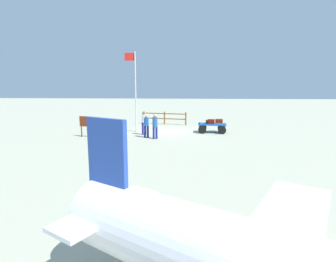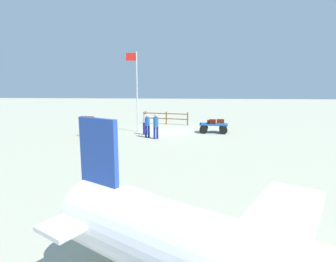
{
  "view_description": "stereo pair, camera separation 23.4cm",
  "coord_description": "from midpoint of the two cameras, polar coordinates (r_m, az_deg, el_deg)",
  "views": [
    {
      "loc": [
        -1.53,
        20.01,
        3.38
      ],
      "look_at": [
        -0.36,
        6.0,
        1.06
      ],
      "focal_mm": 28.37,
      "sensor_mm": 36.0,
      "label": 1
    },
    {
      "loc": [
        -1.76,
        19.99,
        3.38
      ],
      "look_at": [
        -0.36,
        6.0,
        1.06
      ],
      "focal_mm": 28.37,
      "sensor_mm": 36.0,
      "label": 2
    }
  ],
  "objects": [
    {
      "name": "ground_plane",
      "position": [
        20.35,
        1.01,
        -0.19
      ],
      "size": [
        120.0,
        120.0,
        0.0
      ],
      "primitive_type": "plane",
      "color": "#ACAC93"
    },
    {
      "name": "luggage_cart",
      "position": [
        20.18,
        10.03,
        1.0
      ],
      "size": [
        2.12,
        1.34,
        0.69
      ],
      "color": "#1754AC",
      "rests_on": "ground"
    },
    {
      "name": "suitcase_grey",
      "position": [
        20.22,
        9.58,
        1.96
      ],
      "size": [
        0.6,
        0.38,
        0.25
      ],
      "color": "#3A3817",
      "rests_on": "luggage_cart"
    },
    {
      "name": "suitcase_navy",
      "position": [
        19.98,
        9.86,
        1.99
      ],
      "size": [
        0.53,
        0.4,
        0.34
      ],
      "color": "maroon",
      "rests_on": "luggage_cart"
    },
    {
      "name": "suitcase_tan",
      "position": [
        20.61,
        11.52,
        2.1
      ],
      "size": [
        0.54,
        0.43,
        0.29
      ],
      "color": "maroon",
      "rests_on": "luggage_cart"
    },
    {
      "name": "worker_lead",
      "position": [
        17.48,
        -2.24,
        1.4
      ],
      "size": [
        0.45,
        0.45,
        1.66
      ],
      "color": "navy",
      "rests_on": "ground"
    },
    {
      "name": "worker_trailing",
      "position": [
        17.99,
        -4.11,
        1.4
      ],
      "size": [
        0.4,
        0.4,
        1.56
      ],
      "color": "navy",
      "rests_on": "ground"
    },
    {
      "name": "worker_supervisor",
      "position": [
        19.06,
        -4.6,
        2.13
      ],
      "size": [
        0.34,
        0.34,
        1.71
      ],
      "color": "navy",
      "rests_on": "ground"
    },
    {
      "name": "flagpole",
      "position": [
        20.34,
        -6.55,
        9.46
      ],
      "size": [
        0.82,
        0.1,
        5.99
      ],
      "color": "silver",
      "rests_on": "ground"
    },
    {
      "name": "signboard",
      "position": [
        18.98,
        -16.52,
        1.64
      ],
      "size": [
        1.02,
        0.27,
        1.43
      ],
      "color": "#4C3319",
      "rests_on": "ground"
    },
    {
      "name": "wooden_fence",
      "position": [
        24.48,
        -0.09,
        3.02
      ],
      "size": [
        4.07,
        1.01,
        1.17
      ],
      "color": "brown",
      "rests_on": "ground"
    }
  ]
}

